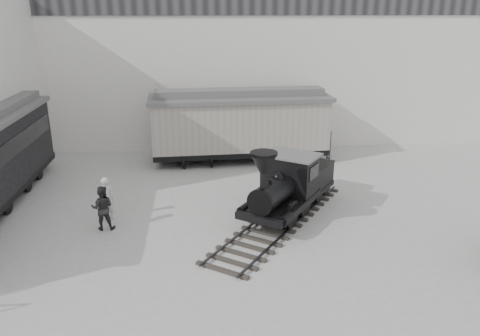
{
  "coord_description": "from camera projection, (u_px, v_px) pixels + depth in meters",
  "views": [
    {
      "loc": [
        -1.84,
        -14.48,
        8.36
      ],
      "look_at": [
        -0.2,
        4.1,
        2.0
      ],
      "focal_mm": 35.0,
      "sensor_mm": 36.0,
      "label": 1
    }
  ],
  "objects": [
    {
      "name": "locomotive",
      "position": [
        287.0,
        189.0,
        19.56
      ],
      "size": [
        7.07,
        8.88,
        3.32
      ],
      "rotation": [
        0.0,
        0.0,
        -0.61
      ],
      "color": "#28231F",
      "rests_on": "ground"
    },
    {
      "name": "visitor_a",
      "position": [
        106.0,
        198.0,
        19.32
      ],
      "size": [
        0.78,
        0.62,
        1.87
      ],
      "primitive_type": "imported",
      "rotation": [
        0.0,
        0.0,
        3.42
      ],
      "color": "silver",
      "rests_on": "ground"
    },
    {
      "name": "visitor_b",
      "position": [
        102.0,
        208.0,
        18.48
      ],
      "size": [
        0.89,
        0.7,
        1.82
      ],
      "primitive_type": "imported",
      "rotation": [
        0.0,
        0.0,
        3.15
      ],
      "color": "black",
      "rests_on": "ground"
    },
    {
      "name": "ground",
      "position": [
        256.0,
        259.0,
        16.51
      ],
      "size": [
        90.0,
        90.0,
        0.0
      ],
      "primitive_type": "plane",
      "color": "#9E9E9B"
    },
    {
      "name": "boxcar",
      "position": [
        240.0,
        124.0,
        26.56
      ],
      "size": [
        10.28,
        3.63,
        4.16
      ],
      "rotation": [
        0.0,
        0.0,
        0.05
      ],
      "color": "black",
      "rests_on": "ground"
    },
    {
      "name": "north_wall",
      "position": [
        228.0,
        57.0,
        28.84
      ],
      "size": [
        34.0,
        2.51,
        11.0
      ],
      "color": "silver",
      "rests_on": "ground"
    }
  ]
}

